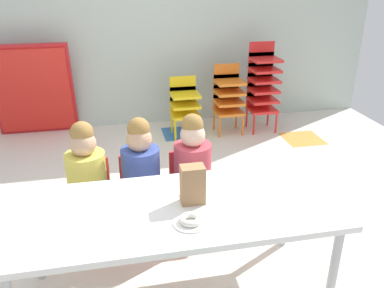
{
  "coord_description": "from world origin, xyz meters",
  "views": [
    {
      "loc": [
        -0.32,
        -2.55,
        1.8
      ],
      "look_at": [
        0.11,
        -0.48,
        0.87
      ],
      "focal_mm": 37.19,
      "sensor_mm": 36.0,
      "label": 1
    }
  ],
  "objects_px": {
    "kid_chair_yellow_stack": "(184,103)",
    "donut_powdered_loose": "(191,192)",
    "seated_child_near_camera": "(87,174)",
    "craft_table": "(175,214)",
    "paper_bag_brown": "(193,185)",
    "seated_child_far_right": "(192,164)",
    "kid_chair_orange_stack": "(228,95)",
    "kid_chair_red_stack": "(263,83)",
    "donut_powdered_on_plate": "(190,219)",
    "seated_child_middle_seat": "(141,169)",
    "folded_activity_table": "(33,91)",
    "paper_plate_near_edge": "(190,223)"
  },
  "relations": [
    {
      "from": "seated_child_middle_seat",
      "to": "donut_powdered_loose",
      "type": "bearing_deg",
      "value": -63.76
    },
    {
      "from": "seated_child_far_right",
      "to": "donut_powdered_loose",
      "type": "relative_size",
      "value": 8.42
    },
    {
      "from": "kid_chair_orange_stack",
      "to": "donut_powdered_loose",
      "type": "height_order",
      "value": "kid_chair_orange_stack"
    },
    {
      "from": "folded_activity_table",
      "to": "donut_powdered_on_plate",
      "type": "height_order",
      "value": "folded_activity_table"
    },
    {
      "from": "craft_table",
      "to": "paper_bag_brown",
      "type": "relative_size",
      "value": 8.14
    },
    {
      "from": "seated_child_far_right",
      "to": "paper_bag_brown",
      "type": "relative_size",
      "value": 4.17
    },
    {
      "from": "seated_child_far_right",
      "to": "craft_table",
      "type": "bearing_deg",
      "value": -110.35
    },
    {
      "from": "seated_child_far_right",
      "to": "donut_powdered_loose",
      "type": "bearing_deg",
      "value": -102.75
    },
    {
      "from": "craft_table",
      "to": "paper_plate_near_edge",
      "type": "height_order",
      "value": "paper_plate_near_edge"
    },
    {
      "from": "folded_activity_table",
      "to": "paper_plate_near_edge",
      "type": "xyz_separation_m",
      "value": [
        1.22,
        -3.0,
        0.08
      ]
    },
    {
      "from": "craft_table",
      "to": "seated_child_middle_seat",
      "type": "relative_size",
      "value": 1.95
    },
    {
      "from": "seated_child_near_camera",
      "to": "paper_bag_brown",
      "type": "distance_m",
      "value": 0.85
    },
    {
      "from": "kid_chair_red_stack",
      "to": "folded_activity_table",
      "type": "height_order",
      "value": "folded_activity_table"
    },
    {
      "from": "craft_table",
      "to": "donut_powdered_loose",
      "type": "height_order",
      "value": "donut_powdered_loose"
    },
    {
      "from": "seated_child_near_camera",
      "to": "folded_activity_table",
      "type": "relative_size",
      "value": 0.84
    },
    {
      "from": "seated_child_far_right",
      "to": "paper_plate_near_edge",
      "type": "height_order",
      "value": "seated_child_far_right"
    },
    {
      "from": "kid_chair_orange_stack",
      "to": "paper_bag_brown",
      "type": "distance_m",
      "value": 2.65
    },
    {
      "from": "folded_activity_table",
      "to": "donut_powdered_on_plate",
      "type": "bearing_deg",
      "value": -67.94
    },
    {
      "from": "kid_chair_yellow_stack",
      "to": "donut_powdered_loose",
      "type": "relative_size",
      "value": 6.24
    },
    {
      "from": "seated_child_middle_seat",
      "to": "paper_bag_brown",
      "type": "height_order",
      "value": "seated_child_middle_seat"
    },
    {
      "from": "seated_child_far_right",
      "to": "donut_powdered_on_plate",
      "type": "xyz_separation_m",
      "value": [
        -0.17,
        -0.78,
        0.09
      ]
    },
    {
      "from": "kid_chair_orange_stack",
      "to": "folded_activity_table",
      "type": "xyz_separation_m",
      "value": [
        -2.21,
        0.34,
        0.08
      ]
    },
    {
      "from": "paper_bag_brown",
      "to": "kid_chair_orange_stack",
      "type": "bearing_deg",
      "value": 69.11
    },
    {
      "from": "kid_chair_orange_stack",
      "to": "paper_plate_near_edge",
      "type": "bearing_deg",
      "value": -110.46
    },
    {
      "from": "craft_table",
      "to": "kid_chair_red_stack",
      "type": "bearing_deg",
      "value": 59.58
    },
    {
      "from": "donut_powdered_on_plate",
      "to": "seated_child_far_right",
      "type": "bearing_deg",
      "value": 77.51
    },
    {
      "from": "kid_chair_orange_stack",
      "to": "donut_powdered_on_plate",
      "type": "distance_m",
      "value": 2.85
    },
    {
      "from": "craft_table",
      "to": "donut_powdered_on_plate",
      "type": "relative_size",
      "value": 15.33
    },
    {
      "from": "seated_child_far_right",
      "to": "donut_powdered_on_plate",
      "type": "relative_size",
      "value": 7.85
    },
    {
      "from": "seated_child_middle_seat",
      "to": "kid_chair_yellow_stack",
      "type": "relative_size",
      "value": 1.35
    },
    {
      "from": "kid_chair_red_stack",
      "to": "donut_powdered_on_plate",
      "type": "xyz_separation_m",
      "value": [
        -1.41,
        -2.66,
        0.07
      ]
    },
    {
      "from": "seated_child_middle_seat",
      "to": "seated_child_far_right",
      "type": "distance_m",
      "value": 0.36
    },
    {
      "from": "kid_chair_yellow_stack",
      "to": "paper_plate_near_edge",
      "type": "relative_size",
      "value": 3.78
    },
    {
      "from": "seated_child_near_camera",
      "to": "folded_activity_table",
      "type": "xyz_separation_m",
      "value": [
        -0.67,
        2.22,
        -0.02
      ]
    },
    {
      "from": "kid_chair_orange_stack",
      "to": "paper_plate_near_edge",
      "type": "distance_m",
      "value": 2.85
    },
    {
      "from": "kid_chair_red_stack",
      "to": "donut_powdered_loose",
      "type": "height_order",
      "value": "kid_chair_red_stack"
    },
    {
      "from": "kid_chair_yellow_stack",
      "to": "folded_activity_table",
      "type": "xyz_separation_m",
      "value": [
        -1.69,
        0.34,
        0.14
      ]
    },
    {
      "from": "seated_child_middle_seat",
      "to": "kid_chair_orange_stack",
      "type": "distance_m",
      "value": 2.23
    },
    {
      "from": "kid_chair_orange_stack",
      "to": "seated_child_far_right",
      "type": "bearing_deg",
      "value": -113.53
    },
    {
      "from": "donut_powdered_loose",
      "to": "donut_powdered_on_plate",
      "type": "bearing_deg",
      "value": -102.03
    },
    {
      "from": "seated_child_near_camera",
      "to": "kid_chair_yellow_stack",
      "type": "relative_size",
      "value": 1.35
    },
    {
      "from": "kid_chair_orange_stack",
      "to": "paper_bag_brown",
      "type": "bearing_deg",
      "value": -110.89
    },
    {
      "from": "kid_chair_yellow_stack",
      "to": "seated_child_near_camera",
      "type": "bearing_deg",
      "value": -118.3
    },
    {
      "from": "seated_child_middle_seat",
      "to": "donut_powdered_on_plate",
      "type": "height_order",
      "value": "seated_child_middle_seat"
    },
    {
      "from": "craft_table",
      "to": "seated_child_near_camera",
      "type": "xyz_separation_m",
      "value": [
        -0.49,
        0.6,
        -0.01
      ]
    },
    {
      "from": "kid_chair_red_stack",
      "to": "folded_activity_table",
      "type": "xyz_separation_m",
      "value": [
        -2.63,
        0.34,
        -0.04
      ]
    },
    {
      "from": "paper_plate_near_edge",
      "to": "seated_child_far_right",
      "type": "bearing_deg",
      "value": 77.51
    },
    {
      "from": "paper_plate_near_edge",
      "to": "kid_chair_red_stack",
      "type": "bearing_deg",
      "value": 62.09
    },
    {
      "from": "kid_chair_red_stack",
      "to": "paper_bag_brown",
      "type": "distance_m",
      "value": 2.82
    },
    {
      "from": "craft_table",
      "to": "paper_bag_brown",
      "type": "height_order",
      "value": "paper_bag_brown"
    }
  ]
}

